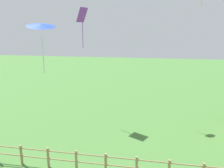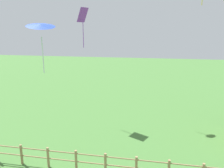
{
  "view_description": "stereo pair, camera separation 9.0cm",
  "coord_description": "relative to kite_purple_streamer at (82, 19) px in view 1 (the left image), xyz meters",
  "views": [
    {
      "loc": [
        2.18,
        -3.58,
        7.72
      ],
      "look_at": [
        0.0,
        8.77,
        4.65
      ],
      "focal_mm": 35.0,
      "sensor_mm": 36.0,
      "label": 1
    },
    {
      "loc": [
        2.27,
        -3.56,
        7.72
      ],
      "look_at": [
        0.0,
        8.77,
        4.65
      ],
      "focal_mm": 35.0,
      "sensor_mm": 36.0,
      "label": 2
    }
  ],
  "objects": [
    {
      "name": "kite_purple_streamer",
      "position": [
        0.0,
        0.0,
        0.0
      ],
      "size": [
        0.88,
        1.05,
        3.25
      ],
      "color": "purple"
    },
    {
      "name": "wooden_fence",
      "position": [
        3.5,
        -7.69,
        -7.98
      ],
      "size": [
        20.4,
        0.14,
        1.24
      ],
      "color": "#9E7F56",
      "rests_on": "ground_plane"
    },
    {
      "name": "kite_blue_delta",
      "position": [
        0.61,
        -8.32,
        -0.73
      ],
      "size": [
        1.83,
        1.82,
        2.47
      ],
      "color": "blue"
    }
  ]
}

